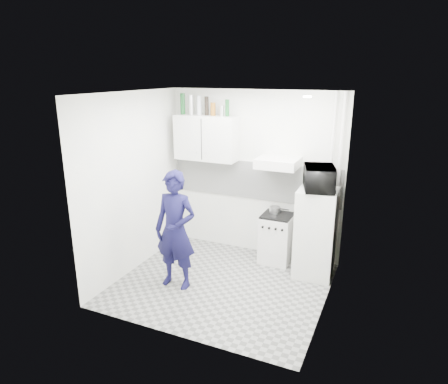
% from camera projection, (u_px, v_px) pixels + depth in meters
% --- Properties ---
extents(floor, '(2.80, 2.80, 0.00)m').
position_uv_depth(floor, '(222.00, 284.00, 5.58)').
color(floor, gray).
rests_on(floor, ground).
extents(ceiling, '(2.80, 2.80, 0.00)m').
position_uv_depth(ceiling, '(222.00, 93.00, 4.83)').
color(ceiling, white).
rests_on(ceiling, wall_back).
extents(wall_back, '(2.80, 0.00, 2.80)m').
position_uv_depth(wall_back, '(254.00, 174.00, 6.30)').
color(wall_back, white).
rests_on(wall_back, floor).
extents(wall_left, '(0.00, 2.60, 2.60)m').
position_uv_depth(wall_left, '(134.00, 184.00, 5.75)').
color(wall_left, white).
rests_on(wall_left, floor).
extents(wall_right, '(0.00, 2.60, 2.60)m').
position_uv_depth(wall_right, '(331.00, 210.00, 4.66)').
color(wall_right, white).
rests_on(wall_right, floor).
extents(person, '(0.60, 0.40, 1.63)m').
position_uv_depth(person, '(175.00, 230.00, 5.34)').
color(person, '#100F35').
rests_on(person, floor).
extents(stove, '(0.46, 0.46, 0.74)m').
position_uv_depth(stove, '(276.00, 239.00, 6.17)').
color(stove, silver).
rests_on(stove, floor).
extents(fridge, '(0.56, 0.56, 1.29)m').
position_uv_depth(fridge, '(315.00, 233.00, 5.66)').
color(fridge, silver).
rests_on(fridge, floor).
extents(stove_top, '(0.44, 0.44, 0.03)m').
position_uv_depth(stove_top, '(277.00, 215.00, 6.05)').
color(stove_top, black).
rests_on(stove_top, stove).
extents(saucepan, '(0.17, 0.17, 0.09)m').
position_uv_depth(saucepan, '(275.00, 210.00, 6.12)').
color(saucepan, silver).
rests_on(saucepan, stove_top).
extents(microwave, '(0.68, 0.55, 0.33)m').
position_uv_depth(microwave, '(319.00, 178.00, 5.43)').
color(microwave, black).
rests_on(microwave, fridge).
extents(bottle_a, '(0.08, 0.08, 0.33)m').
position_uv_depth(bottle_a, '(183.00, 104.00, 6.29)').
color(bottle_a, '#144C1E').
rests_on(bottle_a, upper_cabinet).
extents(bottle_b, '(0.08, 0.08, 0.30)m').
position_uv_depth(bottle_b, '(191.00, 105.00, 6.24)').
color(bottle_b, silver).
rests_on(bottle_b, upper_cabinet).
extents(bottle_c, '(0.07, 0.07, 0.29)m').
position_uv_depth(bottle_c, '(199.00, 105.00, 6.18)').
color(bottle_c, '#B2B7BC').
rests_on(bottle_c, upper_cabinet).
extents(bottle_d, '(0.06, 0.06, 0.29)m').
position_uv_depth(bottle_d, '(207.00, 106.00, 6.14)').
color(bottle_d, black).
rests_on(bottle_d, upper_cabinet).
extents(canister_a, '(0.08, 0.08, 0.20)m').
position_uv_depth(canister_a, '(213.00, 109.00, 6.11)').
color(canister_a, brown).
rests_on(canister_a, upper_cabinet).
extents(canister_b, '(0.08, 0.08, 0.16)m').
position_uv_depth(canister_b, '(222.00, 111.00, 6.06)').
color(canister_b, silver).
rests_on(canister_b, upper_cabinet).
extents(bottle_e, '(0.06, 0.06, 0.25)m').
position_uv_depth(bottle_e, '(227.00, 108.00, 6.01)').
color(bottle_e, '#144C1E').
rests_on(bottle_e, upper_cabinet).
extents(upper_cabinet, '(1.00, 0.35, 0.70)m').
position_uv_depth(upper_cabinet, '(207.00, 138.00, 6.28)').
color(upper_cabinet, silver).
rests_on(upper_cabinet, wall_back).
extents(range_hood, '(0.60, 0.50, 0.14)m').
position_uv_depth(range_hood, '(278.00, 163.00, 5.83)').
color(range_hood, silver).
rests_on(range_hood, wall_back).
extents(backsplash, '(2.74, 0.03, 0.60)m').
position_uv_depth(backsplash, '(254.00, 180.00, 6.32)').
color(backsplash, white).
rests_on(backsplash, wall_back).
extents(pipe_a, '(0.05, 0.05, 2.60)m').
position_uv_depth(pipe_a, '(338.00, 184.00, 5.72)').
color(pipe_a, silver).
rests_on(pipe_a, floor).
extents(pipe_b, '(0.04, 0.04, 2.60)m').
position_uv_depth(pipe_b, '(329.00, 183.00, 5.77)').
color(pipe_b, silver).
rests_on(pipe_b, floor).
extents(ceiling_spot_fixture, '(0.10, 0.10, 0.02)m').
position_uv_depth(ceiling_spot_fixture, '(307.00, 97.00, 4.63)').
color(ceiling_spot_fixture, white).
rests_on(ceiling_spot_fixture, ceiling).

